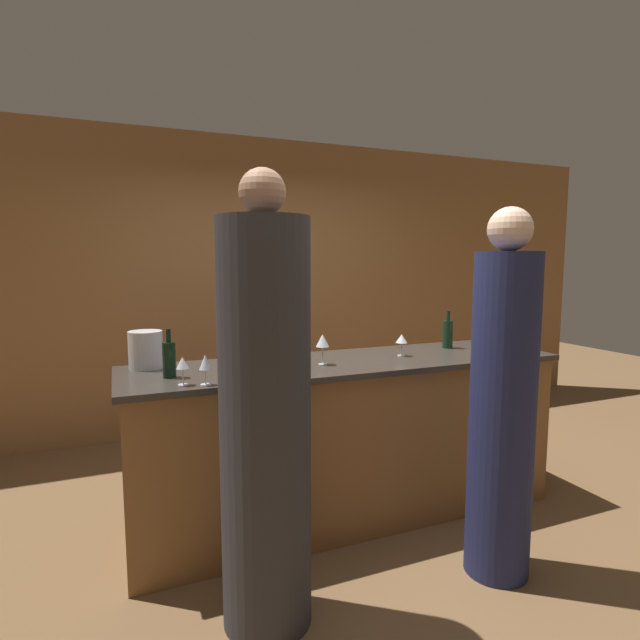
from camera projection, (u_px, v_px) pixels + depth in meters
The scene contains 16 objects.
ground_plane at pixel (348, 514), 3.23m from camera, with size 14.00×14.00×0.00m, color brown.
back_wall at pixel (261, 285), 4.91m from camera, with size 8.00×0.06×2.80m.
bar_counter at pixel (348, 438), 3.18m from camera, with size 2.74×0.73×1.01m.
bartender at pixel (252, 354), 3.82m from camera, with size 0.38×0.38×1.98m.
guest_0 at pixel (265, 421), 2.17m from camera, with size 0.40×0.40×2.01m.
guest_1 at pixel (502, 407), 2.54m from camera, with size 0.33×0.33×1.89m.
wine_bottle_0 at pixel (448, 334), 3.55m from camera, with size 0.07×0.07×0.27m.
wine_bottle_1 at pixel (249, 344), 2.97m from camera, with size 0.07×0.07×0.32m.
wine_bottle_2 at pixel (169, 359), 2.64m from camera, with size 0.07×0.07×0.26m.
ice_bucket at pixel (146, 350), 2.88m from camera, with size 0.19×0.19×0.22m.
wine_glass_0 at pixel (508, 331), 3.55m from camera, with size 0.06×0.06×0.16m.
wine_glass_1 at pixel (323, 341), 2.97m from camera, with size 0.08×0.08×0.18m.
wine_glass_2 at pixel (487, 336), 3.34m from camera, with size 0.07×0.07×0.16m.
wine_glass_3 at pixel (205, 363), 2.48m from camera, with size 0.06×0.06×0.15m.
wine_glass_4 at pixel (402, 339), 3.24m from camera, with size 0.08×0.08×0.14m.
wine_glass_5 at pixel (183, 364), 2.47m from camera, with size 0.06×0.06×0.14m.
Camera 1 is at (-1.34, -2.76, 1.63)m, focal length 28.00 mm.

